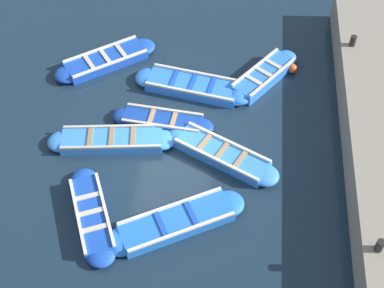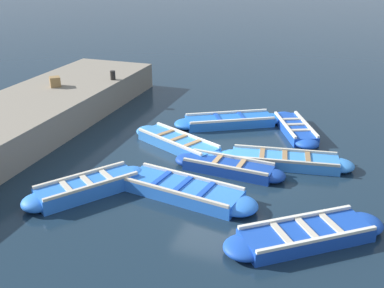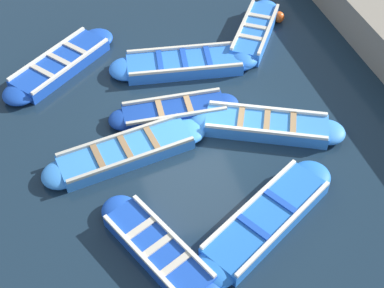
# 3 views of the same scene
# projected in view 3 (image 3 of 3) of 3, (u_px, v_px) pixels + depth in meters

# --- Properties ---
(ground_plane) EXTENTS (120.00, 120.00, 0.00)m
(ground_plane) POSITION_uv_depth(u_px,v_px,m) (194.00, 128.00, 12.68)
(ground_plane) COLOR #162838
(boat_drifting) EXTENTS (3.48, 2.91, 0.37)m
(boat_drifting) POSITION_uv_depth(u_px,v_px,m) (61.00, 64.00, 14.05)
(boat_drifting) COLOR #1947B7
(boat_drifting) RESTS_ON ground
(boat_centre) EXTENTS (3.93, 1.35, 0.35)m
(boat_centre) POSITION_uv_depth(u_px,v_px,m) (126.00, 152.00, 11.96)
(boat_centre) COLOR #3884E0
(boat_centre) RESTS_ON ground
(boat_outer_left) EXTENTS (3.63, 2.32, 0.38)m
(boat_outer_left) POSITION_uv_depth(u_px,v_px,m) (266.00, 125.00, 12.51)
(boat_outer_left) COLOR #3884E0
(boat_outer_left) RESTS_ON ground
(boat_alongside) EXTENTS (2.00, 3.27, 0.35)m
(boat_alongside) POSITION_uv_depth(u_px,v_px,m) (158.00, 250.00, 10.24)
(boat_alongside) COLOR #1947B7
(boat_alongside) RESTS_ON ground
(boat_far_corner) EXTENTS (4.05, 1.57, 0.38)m
(boat_far_corner) POSITION_uv_depth(u_px,v_px,m) (184.00, 64.00, 14.06)
(boat_far_corner) COLOR blue
(boat_far_corner) RESTS_ON ground
(boat_broadside) EXTENTS (3.85, 2.66, 0.37)m
(boat_broadside) POSITION_uv_depth(u_px,v_px,m) (267.00, 219.00, 10.71)
(boat_broadside) COLOR blue
(boat_broadside) RESTS_ON ground
(boat_near_quay) EXTENTS (2.52, 3.09, 0.44)m
(boat_near_quay) POSITION_uv_depth(u_px,v_px,m) (255.00, 32.00, 14.96)
(boat_near_quay) COLOR blue
(boat_near_quay) RESTS_ON ground
(boat_stern_in) EXTENTS (3.23, 0.97, 0.36)m
(boat_stern_in) POSITION_uv_depth(u_px,v_px,m) (174.00, 111.00, 12.85)
(boat_stern_in) COLOR navy
(boat_stern_in) RESTS_ON ground
(buoy_orange_near) EXTENTS (0.32, 0.32, 0.32)m
(buoy_orange_near) POSITION_uv_depth(u_px,v_px,m) (279.00, 17.00, 15.53)
(buoy_orange_near) COLOR #E05119
(buoy_orange_near) RESTS_ON ground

